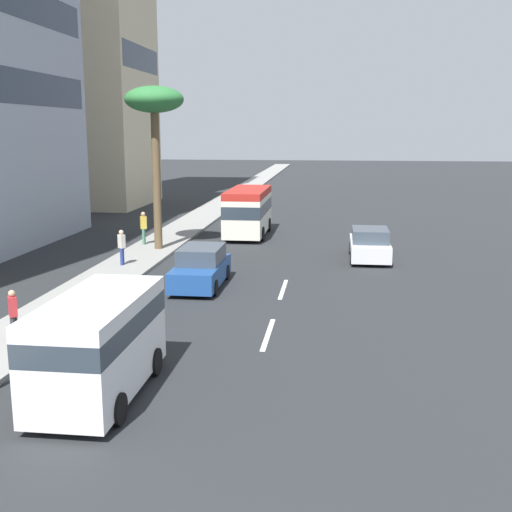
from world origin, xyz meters
The scene contains 12 objects.
ground_plane centered at (31.50, 0.00, 0.00)m, with size 198.00×198.00×0.00m, color #26282B.
sidewalk_right centered at (31.50, 7.66, 0.07)m, with size 162.00×2.69×0.15m, color gray.
lane_stripe_mid centered at (14.83, 0.00, 0.01)m, with size 3.20×0.16×0.01m, color silver.
lane_stripe_far centered at (20.64, 0.00, 0.01)m, with size 3.20×0.16×0.01m, color silver.
van_lead centered at (9.67, 3.55, 1.41)m, with size 4.86×2.09×2.46m.
minibus_second centered at (33.66, 3.23, 1.56)m, with size 6.34×2.35×2.84m.
car_third centered at (27.18, -3.76, 0.75)m, with size 4.29×1.96×1.58m.
car_fourth centered at (20.76, 3.42, 0.77)m, with size 4.43×1.87×1.64m.
pedestrian_near_lamp centered at (12.90, 7.45, 0.99)m, with size 0.39×0.36×1.55m.
pedestrian_mid_block centered at (29.10, 8.39, 1.16)m, with size 0.35×0.39×1.80m.
pedestrian_by_tree centered at (23.77, 7.81, 1.06)m, with size 0.37×0.39×1.65m.
palm_tree centered at (28.01, 7.26, 7.48)m, with size 3.01×3.01×8.40m.
Camera 1 is at (-4.29, -2.01, 6.37)m, focal length 44.57 mm.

